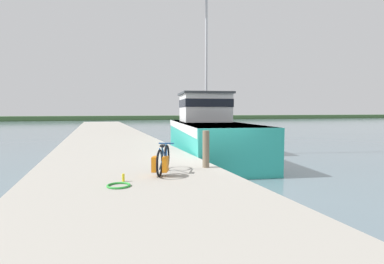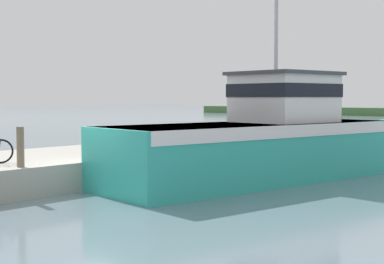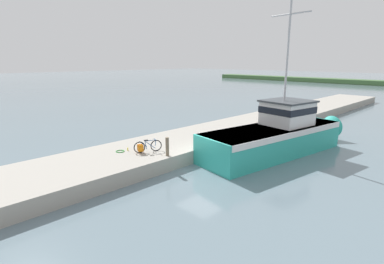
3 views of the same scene
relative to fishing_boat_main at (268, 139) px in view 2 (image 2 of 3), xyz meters
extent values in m
plane|color=slate|center=(-1.66, -5.96, -1.37)|extent=(320.00, 320.00, 0.00)
cube|color=#A39E93|center=(-5.23, -5.96, -0.94)|extent=(5.35, 80.00, 0.87)
cube|color=teal|center=(-0.09, -0.62, -0.41)|extent=(4.98, 11.57, 1.93)
cone|color=teal|center=(0.90, 5.91, -0.41)|extent=(2.12, 2.27, 1.84)
cube|color=white|center=(-0.09, -0.62, 0.37)|extent=(5.01, 11.36, 0.39)
cube|color=white|center=(0.12, 0.77, 1.37)|extent=(3.08, 3.30, 1.62)
cube|color=black|center=(0.12, 0.77, 1.65)|extent=(3.14, 3.36, 0.45)
cube|color=#3D4247|center=(0.12, 0.77, 2.24)|extent=(3.32, 3.56, 0.12)
torus|color=black|center=(-4.14, -7.60, -0.15)|extent=(0.33, 0.68, 0.72)
cylinder|color=navy|center=(-4.15, -7.63, 0.03)|extent=(0.07, 0.10, 0.36)
cylinder|color=#756651|center=(-2.95, -7.70, 0.05)|extent=(0.21, 0.21, 1.11)
camera|label=1|loc=(-6.09, -16.10, 1.19)|focal=28.00mm
camera|label=2|loc=(11.28, -16.59, 1.40)|focal=55.00mm
camera|label=3|loc=(10.07, -18.65, 5.02)|focal=28.00mm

